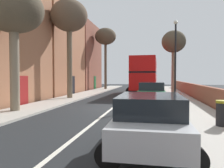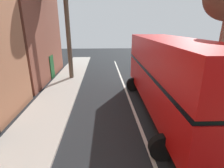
# 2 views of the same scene
# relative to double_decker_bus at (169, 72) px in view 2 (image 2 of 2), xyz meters

# --- Properties ---
(double_decker_bus) EXTENTS (3.74, 10.45, 4.06)m
(double_decker_bus) POSITION_rel_double_decker_bus_xyz_m (0.00, 0.00, 0.00)
(double_decker_bus) COLOR red
(double_decker_bus) RESTS_ON ground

